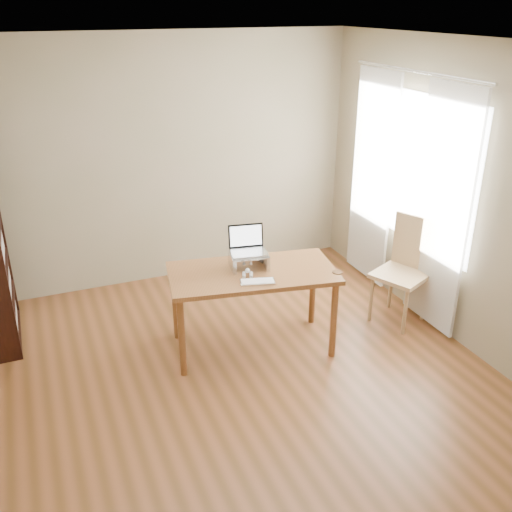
{
  "coord_description": "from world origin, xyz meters",
  "views": [
    {
      "loc": [
        -1.41,
        -3.51,
        2.85
      ],
      "look_at": [
        0.26,
        0.51,
        0.89
      ],
      "focal_mm": 40.0,
      "sensor_mm": 36.0,
      "label": 1
    }
  ],
  "objects": [
    {
      "name": "laptop",
      "position": [
        0.23,
        0.67,
        0.94
      ],
      "size": [
        0.34,
        0.3,
        0.22
      ],
      "rotation": [
        0.0,
        0.0,
        -0.17
      ],
      "color": "silver",
      "rests_on": "laptop_stand"
    },
    {
      "name": "laptop_stand",
      "position": [
        0.23,
        0.61,
        0.83
      ],
      "size": [
        0.32,
        0.25,
        0.13
      ],
      "rotation": [
        0.0,
        0.0,
        -0.17
      ],
      "color": "silver",
      "rests_on": "desk"
    },
    {
      "name": "cat",
      "position": [
        0.21,
        0.64,
        0.81
      ],
      "size": [
        0.23,
        0.47,
        0.14
      ],
      "rotation": [
        0.0,
        0.0,
        -0.36
      ],
      "color": "#4E433D",
      "rests_on": "desk"
    },
    {
      "name": "keyboard",
      "position": [
        0.19,
        0.31,
        0.76
      ],
      "size": [
        0.31,
        0.19,
        0.02
      ],
      "rotation": [
        0.0,
        0.0,
        -0.27
      ],
      "color": "silver",
      "rests_on": "desk"
    },
    {
      "name": "chair",
      "position": [
        1.78,
        0.43,
        0.55
      ],
      "size": [
        0.61,
        0.6,
        1.02
      ],
      "rotation": [
        0.0,
        0.0,
        0.43
      ],
      "color": "tan",
      "rests_on": "ground"
    },
    {
      "name": "coaster",
      "position": [
        0.89,
        0.23,
        0.75
      ],
      "size": [
        0.09,
        0.09,
        0.01
      ],
      "primitive_type": "cylinder",
      "color": "#54351C",
      "rests_on": "desk"
    },
    {
      "name": "room",
      "position": [
        0.03,
        0.01,
        1.3
      ],
      "size": [
        4.04,
        4.54,
        2.64
      ],
      "color": "brown",
      "rests_on": "ground"
    },
    {
      "name": "curtains",
      "position": [
        1.92,
        0.8,
        1.17
      ],
      "size": [
        0.03,
        1.9,
        2.25
      ],
      "color": "white",
      "rests_on": "ground"
    },
    {
      "name": "desk",
      "position": [
        0.23,
        0.53,
        0.65
      ],
      "size": [
        1.52,
        0.94,
        0.75
      ],
      "rotation": [
        0.0,
        0.0,
        -0.17
      ],
      "color": "brown",
      "rests_on": "ground"
    }
  ]
}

